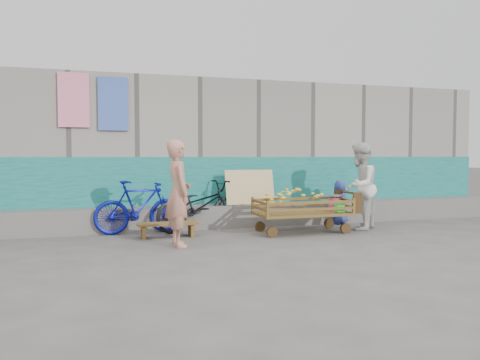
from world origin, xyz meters
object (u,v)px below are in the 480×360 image
object	(u,v)px
banana_cart	(301,203)
vendor_man	(178,193)
child	(340,202)
woman	(360,186)
bicycle_dark	(199,206)
bench	(168,226)
bicycle_blue	(139,207)

from	to	relation	value
banana_cart	vendor_man	world-z (taller)	vendor_man
vendor_man	child	distance (m)	3.88
vendor_man	woman	distance (m)	3.67
bicycle_dark	child	bearing A→B (deg)	-109.31
bench	vendor_man	size ratio (longest dim) A/B	0.62
banana_cart	bicycle_dark	bearing A→B (deg)	156.04
woman	bicycle_dark	size ratio (longest dim) A/B	0.93
woman	child	world-z (taller)	woman
vendor_man	bicycle_dark	world-z (taller)	vendor_man
bench	vendor_man	world-z (taller)	vendor_man
woman	child	size ratio (longest dim) A/B	1.84
banana_cart	vendor_man	distance (m)	2.46
child	bicycle_dark	distance (m)	2.99
vendor_man	child	world-z (taller)	vendor_man
vendor_man	bicycle_blue	size ratio (longest dim) A/B	1.03
bench	vendor_man	distance (m)	1.05
banana_cart	bicycle_dark	size ratio (longest dim) A/B	1.04
child	bicycle_blue	distance (m)	4.10
bench	child	bearing A→B (deg)	8.34
banana_cart	woman	size ratio (longest dim) A/B	1.12
vendor_man	bicycle_blue	bearing A→B (deg)	14.05
woman	bicycle_dark	distance (m)	3.10
vendor_man	woman	world-z (taller)	woman
bicycle_blue	bicycle_dark	bearing A→B (deg)	-93.55
banana_cart	woman	distance (m)	1.28
bench	child	distance (m)	3.72
banana_cart	child	world-z (taller)	child
bench	woman	distance (m)	3.73
banana_cart	bench	bearing A→B (deg)	174.43
banana_cart	bicycle_dark	xyz separation A→B (m)	(-1.74, 0.77, -0.07)
woman	bicycle_blue	distance (m)	4.19
bicycle_blue	bench	bearing A→B (deg)	-144.72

